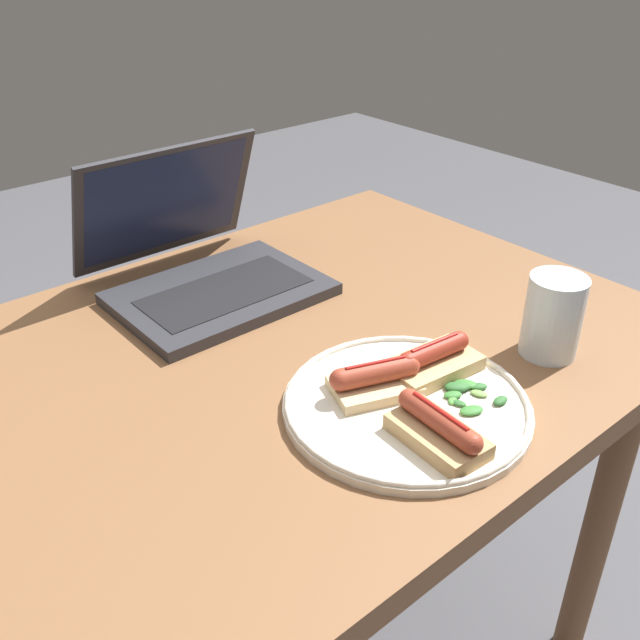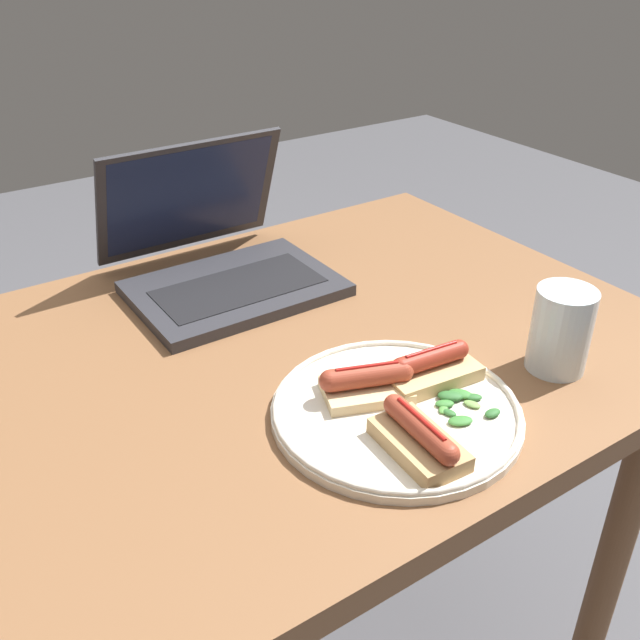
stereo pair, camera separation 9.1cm
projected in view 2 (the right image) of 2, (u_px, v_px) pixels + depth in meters
name	position (u px, v px, depth m)	size (l,w,h in m)	color
desk	(256.00, 411.00, 0.99)	(1.15, 0.75, 0.72)	brown
laptop	(221.00, 261.00, 1.11)	(0.31, 0.29, 0.21)	#2D2D33
plate	(396.00, 410.00, 0.83)	(0.29, 0.29, 0.02)	silver
sausage_toast_left	(366.00, 383.00, 0.85)	(0.12, 0.10, 0.04)	#D6B784
sausage_toast_middle	(419.00, 438.00, 0.76)	(0.07, 0.12, 0.05)	tan
sausage_toast_right	(430.00, 368.00, 0.88)	(0.13, 0.08, 0.05)	tan
salad_pile	(460.00, 404.00, 0.84)	(0.07, 0.07, 0.01)	#2D662D
drinking_glass	(561.00, 330.00, 0.90)	(0.08, 0.08, 0.11)	silver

